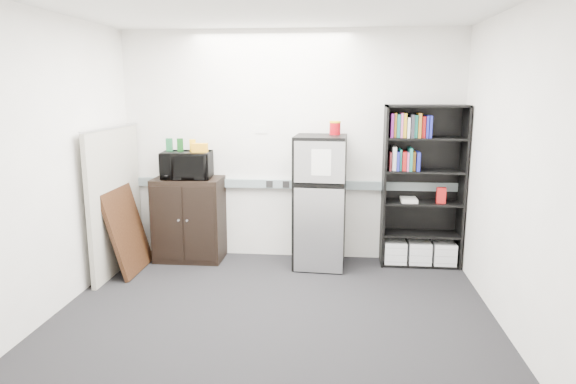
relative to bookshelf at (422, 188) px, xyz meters
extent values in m
plane|color=black|center=(-1.53, -1.57, -0.91)|extent=(4.00, 4.00, 0.00)
cube|color=silver|center=(-1.53, 0.18, 0.44)|extent=(4.00, 0.02, 2.70)
cube|color=silver|center=(0.47, -1.57, 0.44)|extent=(0.02, 3.50, 2.70)
cube|color=silver|center=(-3.53, -1.57, 0.44)|extent=(0.02, 3.50, 2.70)
cube|color=white|center=(-1.53, -1.57, 1.79)|extent=(4.00, 3.50, 0.02)
cube|color=gray|center=(-1.53, 0.15, -0.01)|extent=(3.92, 0.05, 0.10)
cube|color=white|center=(-1.88, 0.18, 0.64)|extent=(0.14, 0.00, 0.10)
cube|color=black|center=(-0.44, -0.01, 0.01)|extent=(0.02, 0.34, 1.85)
cube|color=black|center=(0.44, -0.01, 0.01)|extent=(0.02, 0.34, 1.85)
cube|color=black|center=(0.00, 0.16, 0.01)|extent=(0.90, 0.02, 1.85)
cube|color=black|center=(0.00, -0.01, 0.92)|extent=(0.90, 0.34, 0.02)
cube|color=black|center=(0.00, -0.01, -0.89)|extent=(0.85, 0.32, 0.03)
cube|color=black|center=(0.00, -0.01, -0.54)|extent=(0.85, 0.32, 0.03)
cube|color=black|center=(0.00, -0.01, -0.17)|extent=(0.85, 0.32, 0.02)
cube|color=black|center=(0.00, -0.01, 0.20)|extent=(0.85, 0.32, 0.02)
cube|color=black|center=(0.00, -0.01, 0.57)|extent=(0.85, 0.32, 0.02)
cube|color=silver|center=(-0.28, -0.02, -0.76)|extent=(0.25, 0.30, 0.25)
cube|color=silver|center=(0.00, -0.02, -0.76)|extent=(0.25, 0.30, 0.25)
cube|color=silver|center=(0.28, -0.02, -0.76)|extent=(0.25, 0.30, 0.25)
cube|color=#ADA899|center=(-3.43, -0.49, -0.11)|extent=(0.05, 1.30, 1.60)
cube|color=#B2B2B7|center=(-3.43, -0.49, 0.70)|extent=(0.06, 1.30, 0.02)
cube|color=black|center=(-2.72, -0.06, -0.42)|extent=(0.79, 0.50, 0.99)
cube|color=black|center=(-2.91, -0.31, -0.42)|extent=(0.37, 0.01, 0.87)
cube|color=black|center=(-2.53, -0.31, -0.42)|extent=(0.37, 0.01, 0.87)
cylinder|color=#B2B2B7|center=(-2.77, -0.33, -0.37)|extent=(0.02, 0.02, 0.02)
cylinder|color=#B2B2B7|center=(-2.67, -0.33, -0.37)|extent=(0.02, 0.02, 0.02)
imported|color=black|center=(-2.72, -0.08, 0.24)|extent=(0.59, 0.42, 0.31)
cube|color=#195930|center=(-2.93, -0.05, 0.47)|extent=(0.07, 0.06, 0.15)
cube|color=#0D3D12|center=(-2.80, -0.05, 0.47)|extent=(0.08, 0.07, 0.15)
cube|color=gold|center=(-2.65, -0.05, 0.46)|extent=(0.08, 0.07, 0.14)
cube|color=orange|center=(-2.55, -0.10, 0.44)|extent=(0.19, 0.12, 0.10)
cube|color=black|center=(-1.16, -0.14, -0.17)|extent=(0.60, 0.60, 1.49)
cube|color=#B2B2B7|center=(-1.16, -0.43, 0.34)|extent=(0.54, 0.05, 0.45)
cube|color=#B2B2B7|center=(-1.16, -0.43, -0.42)|extent=(0.54, 0.05, 0.96)
cube|color=black|center=(-1.16, -0.44, 0.09)|extent=(0.54, 0.04, 0.03)
cube|color=white|center=(-1.14, -0.44, 0.34)|extent=(0.21, 0.02, 0.28)
cube|color=black|center=(-1.16, -0.14, 0.59)|extent=(0.60, 0.60, 0.02)
cylinder|color=#9A0710|center=(-1.01, -0.02, 0.68)|extent=(0.12, 0.12, 0.15)
cylinder|color=gold|center=(-1.01, -0.02, 0.76)|extent=(0.13, 0.13, 0.02)
cube|color=black|center=(-3.30, -0.53, -0.43)|extent=(0.29, 0.75, 0.94)
cube|color=beige|center=(-3.28, -0.53, -0.43)|extent=(0.22, 0.64, 0.80)
camera|label=1|loc=(-0.98, -5.86, 1.13)|focal=32.00mm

